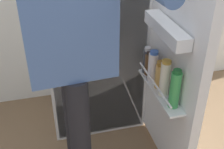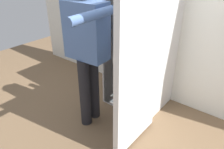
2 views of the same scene
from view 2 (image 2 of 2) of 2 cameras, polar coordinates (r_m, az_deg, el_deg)
The scene contains 4 objects.
ground_plane at distance 2.65m, azimuth -0.15°, elevation -12.10°, with size 6.41×6.41×0.00m, color brown.
kitchen_wall at distance 2.84m, azimuth 11.95°, elevation 17.26°, with size 4.40×0.10×2.41m, color silver.
refrigerator at distance 2.55m, azimuth 7.49°, elevation 9.31°, with size 0.75×1.27×1.80m.
person at distance 2.22m, azimuth -6.42°, elevation 8.15°, with size 0.56×0.72×1.61m.
Camera 2 is at (1.27, -1.58, 1.71)m, focal length 35.07 mm.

